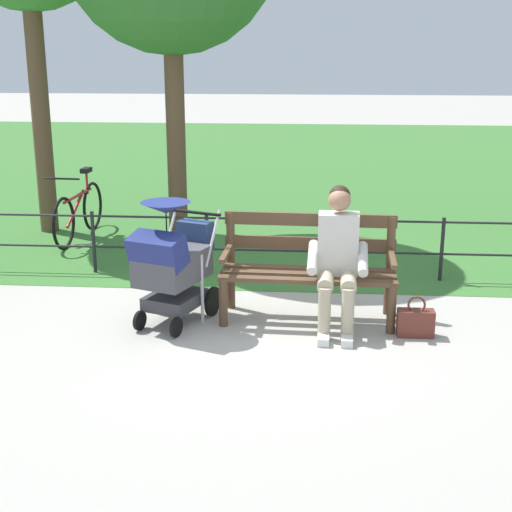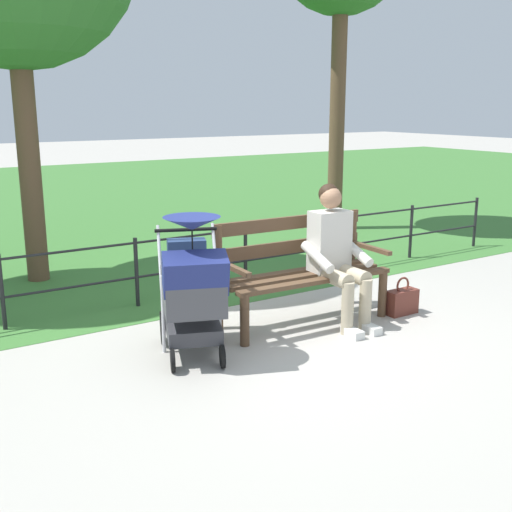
{
  "view_description": "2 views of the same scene",
  "coord_description": "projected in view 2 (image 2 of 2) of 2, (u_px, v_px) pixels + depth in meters",
  "views": [
    {
      "loc": [
        -0.49,
        6.36,
        2.49
      ],
      "look_at": [
        -0.02,
        0.22,
        0.68
      ],
      "focal_mm": 51.44,
      "sensor_mm": 36.0,
      "label": 1
    },
    {
      "loc": [
        2.86,
        4.41,
        1.98
      ],
      "look_at": [
        0.14,
        0.12,
        0.75
      ],
      "focal_mm": 44.17,
      "sensor_mm": 36.0,
      "label": 2
    }
  ],
  "objects": [
    {
      "name": "stroller",
      "position": [
        192.0,
        285.0,
        4.93
      ],
      "size": [
        0.77,
        0.99,
        1.15
      ],
      "color": "black",
      "rests_on": "ground"
    },
    {
      "name": "grass_lawn",
      "position": [
        27.0,
        203.0,
        12.8
      ],
      "size": [
        40.0,
        16.0,
        0.01
      ],
      "primitive_type": "cube",
      "color": "#3D7533",
      "rests_on": "ground"
    },
    {
      "name": "park_fence",
      "position": [
        235.0,
        251.0,
        6.81
      ],
      "size": [
        8.89,
        0.04,
        0.7
      ],
      "color": "black",
      "rests_on": "ground"
    },
    {
      "name": "person_on_bench",
      "position": [
        336.0,
        251.0,
        5.71
      ],
      "size": [
        0.55,
        0.74,
        1.28
      ],
      "color": "tan",
      "rests_on": "ground"
    },
    {
      "name": "ground_plane",
      "position": [
        262.0,
        333.0,
        5.58
      ],
      "size": [
        60.0,
        60.0,
        0.0
      ],
      "primitive_type": "plane",
      "color": "#ADA89E"
    },
    {
      "name": "park_bench",
      "position": [
        299.0,
        266.0,
        5.8
      ],
      "size": [
        1.62,
        0.66,
        0.96
      ],
      "color": "brown",
      "rests_on": "ground"
    },
    {
      "name": "handbag",
      "position": [
        402.0,
        301.0,
        6.06
      ],
      "size": [
        0.32,
        0.14,
        0.37
      ],
      "color": "brown",
      "rests_on": "ground"
    }
  ]
}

